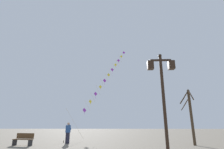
# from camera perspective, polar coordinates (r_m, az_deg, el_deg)

# --- Properties ---
(ground_plane) EXTENTS (160.00, 160.00, 0.00)m
(ground_plane) POSITION_cam_1_polar(r_m,az_deg,el_deg) (21.51, -1.89, -20.34)
(ground_plane) COLOR #756B5B
(twin_lantern_lamp_post) EXTENTS (1.25, 0.28, 4.68)m
(twin_lantern_lamp_post) POSITION_cam_1_polar(r_m,az_deg,el_deg) (8.15, 16.20, -2.89)
(twin_lantern_lamp_post) COLOR black
(twin_lantern_lamp_post) RESTS_ON ground_plane
(kite_train) EXTENTS (6.22, 10.85, 13.55)m
(kite_train) POSITION_cam_1_polar(r_m,az_deg,el_deg) (23.19, -1.90, -1.29)
(kite_train) COLOR brown
(kite_train) RESTS_ON ground_plane
(kite_flyer) EXTENTS (0.38, 0.62, 1.71)m
(kite_flyer) POSITION_cam_1_polar(r_m,az_deg,el_deg) (16.02, -14.27, -17.91)
(kite_flyer) COLOR #1E1E2D
(kite_flyer) RESTS_ON ground_plane
(bare_tree) EXTENTS (1.02, 2.37, 4.33)m
(bare_tree) POSITION_cam_1_polar(r_m,az_deg,el_deg) (15.42, 24.46, -11.76)
(bare_tree) COLOR #423323
(bare_tree) RESTS_ON ground_plane
(park_bench) EXTENTS (1.66, 0.85, 0.89)m
(park_bench) POSITION_cam_1_polar(r_m,az_deg,el_deg) (15.48, -27.10, -18.43)
(park_bench) COLOR brown
(park_bench) RESTS_ON ground_plane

